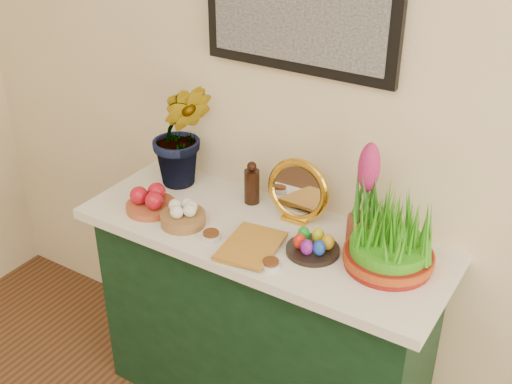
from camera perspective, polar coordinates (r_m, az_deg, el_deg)
sideboard at (r=2.65m, az=0.59°, el=-11.79°), size 1.30×0.45×0.85m
tablecloth at (r=2.38m, az=0.64°, el=-3.70°), size 1.40×0.55×0.04m
hyacinth_green at (r=2.56m, az=-6.70°, el=6.61°), size 0.38×0.36×0.59m
apple_bowl at (r=2.50m, az=-9.35°, el=-0.74°), size 0.21×0.21×0.10m
garlic_basket at (r=2.40m, az=-6.53°, el=-2.04°), size 0.19×0.19×0.09m
vinegar_cruet at (r=2.50m, az=-0.37°, el=0.66°), size 0.06×0.06×0.18m
mirror at (r=2.37m, az=3.75°, el=0.06°), size 0.25×0.07×0.25m
book at (r=2.28m, az=-2.58°, el=-4.22°), size 0.20×0.27×0.03m
spice_dish_left at (r=2.32m, az=-4.01°, el=-3.88°), size 0.07×0.07×0.03m
spice_dish_right at (r=2.17m, az=1.32°, el=-6.43°), size 0.07×0.07×0.03m
egg_plate at (r=2.24m, az=5.05°, el=-4.76°), size 0.20×0.20×0.08m
hyacinth_pink at (r=2.24m, az=9.75°, el=-0.62°), size 0.12×0.12×0.39m
wheatgrass_sabzeh at (r=2.17m, az=11.87°, el=-4.04°), size 0.31×0.31×0.25m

